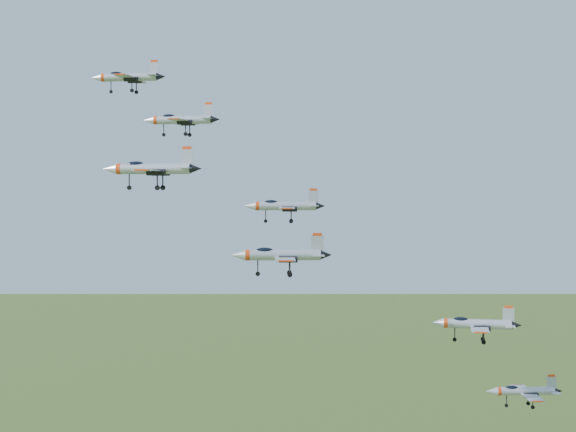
# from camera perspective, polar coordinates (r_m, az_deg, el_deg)

# --- Properties ---
(jet_lead) EXTENTS (12.71, 10.52, 3.40)m
(jet_lead) POSITION_cam_1_polar(r_m,az_deg,el_deg) (135.68, -11.38, 9.67)
(jet_lead) COLOR #AEB2BB
(jet_left_high) EXTENTS (11.98, 9.89, 3.21)m
(jet_left_high) POSITION_cam_1_polar(r_m,az_deg,el_deg) (121.91, -7.67, 6.81)
(jet_left_high) COLOR #AEB2BB
(jet_right_high) EXTENTS (12.95, 10.70, 3.46)m
(jet_right_high) POSITION_cam_1_polar(r_m,az_deg,el_deg) (102.02, -9.75, 3.35)
(jet_right_high) COLOR #AEB2BB
(jet_left_low) EXTENTS (12.09, 10.16, 3.25)m
(jet_left_low) POSITION_cam_1_polar(r_m,az_deg,el_deg) (118.15, -0.33, 0.73)
(jet_left_low) COLOR #AEB2BB
(jet_right_low) EXTENTS (12.71, 10.73, 3.43)m
(jet_right_low) POSITION_cam_1_polar(r_m,az_deg,el_deg) (99.97, -0.58, -2.77)
(jet_right_low) COLOR #AEB2BB
(jet_trail) EXTENTS (12.17, 10.00, 3.26)m
(jet_trail) POSITION_cam_1_polar(r_m,az_deg,el_deg) (112.33, 13.13, -7.47)
(jet_trail) COLOR #AEB2BB
(jet_extra) EXTENTS (11.07, 9.35, 2.99)m
(jet_extra) POSITION_cam_1_polar(r_m,az_deg,el_deg) (122.04, 16.39, -11.85)
(jet_extra) COLOR #AEB2BB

